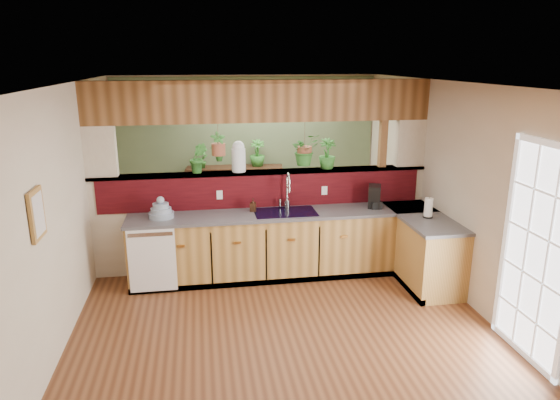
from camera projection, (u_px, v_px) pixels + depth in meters
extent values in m
cube|color=brown|center=(278.00, 310.00, 5.91)|extent=(4.60, 7.00, 0.01)
cube|color=brown|center=(278.00, 85.00, 5.20)|extent=(4.60, 7.00, 0.01)
cube|color=beige|center=(247.00, 150.00, 8.87)|extent=(4.60, 0.02, 2.60)
cube|color=beige|center=(61.00, 215.00, 5.19)|extent=(0.02, 7.00, 2.60)
cube|color=beige|center=(470.00, 196.00, 5.91)|extent=(0.02, 7.00, 2.60)
cube|color=beige|center=(263.00, 220.00, 7.00)|extent=(4.60, 0.15, 1.35)
cube|color=#3F080D|center=(264.00, 191.00, 6.80)|extent=(4.40, 0.02, 0.45)
cube|color=brown|center=(263.00, 172.00, 6.81)|extent=(4.60, 0.21, 0.04)
cube|color=brown|center=(262.00, 101.00, 6.55)|extent=(4.60, 0.15, 0.55)
cube|color=beige|center=(100.00, 153.00, 6.40)|extent=(0.40, 0.15, 0.70)
cube|color=beige|center=(410.00, 144.00, 7.05)|extent=(0.40, 0.15, 0.70)
cube|color=brown|center=(381.00, 173.00, 7.10)|extent=(0.10, 0.10, 2.60)
cube|color=brown|center=(263.00, 172.00, 6.81)|extent=(4.60, 0.21, 0.04)
cube|color=brown|center=(262.00, 101.00, 6.55)|extent=(4.60, 0.15, 0.55)
cube|color=#526444|center=(247.00, 150.00, 8.85)|extent=(4.55, 0.02, 2.55)
cube|color=olive|center=(285.00, 245.00, 6.75)|extent=(4.10, 0.60, 0.86)
cube|color=#4B4B50|center=(285.00, 214.00, 6.63)|extent=(4.14, 0.64, 0.04)
cube|color=olive|center=(421.00, 249.00, 6.61)|extent=(0.60, 1.48, 0.86)
cube|color=#4B4B50|center=(423.00, 217.00, 6.49)|extent=(0.64, 1.52, 0.04)
cube|color=olive|center=(407.00, 238.00, 7.02)|extent=(0.60, 0.60, 0.86)
cube|color=#4B4B50|center=(410.00, 207.00, 6.90)|extent=(0.64, 0.64, 0.04)
cube|color=black|center=(289.00, 280.00, 6.60)|extent=(4.10, 0.06, 0.08)
cube|color=black|center=(400.00, 278.00, 6.67)|extent=(0.06, 1.48, 0.08)
cube|color=white|center=(152.00, 261.00, 6.18)|extent=(0.58, 0.02, 0.82)
cube|color=#B7B7B2|center=(150.00, 235.00, 6.07)|extent=(0.54, 0.01, 0.05)
cube|color=black|center=(285.00, 213.00, 6.63)|extent=(0.82, 0.50, 0.03)
cube|color=black|center=(271.00, 220.00, 6.62)|extent=(0.34, 0.40, 0.16)
cube|color=black|center=(299.00, 219.00, 6.68)|extent=(0.34, 0.40, 0.16)
cube|color=white|center=(536.00, 257.00, 4.74)|extent=(0.06, 1.02, 2.16)
cube|color=olive|center=(37.00, 214.00, 4.37)|extent=(0.03, 0.35, 0.45)
cube|color=silver|center=(39.00, 214.00, 4.37)|extent=(0.01, 0.27, 0.37)
cylinder|color=#B7B7B2|center=(287.00, 204.00, 6.81)|extent=(0.08, 0.08, 0.11)
cylinder|color=#B7B7B2|center=(287.00, 190.00, 6.76)|extent=(0.03, 0.03, 0.30)
torus|color=#B7B7B2|center=(288.00, 181.00, 6.64)|extent=(0.22, 0.05, 0.22)
cylinder|color=#B7B7B2|center=(289.00, 188.00, 6.57)|extent=(0.03, 0.03, 0.13)
cylinder|color=#B7B7B2|center=(280.00, 203.00, 6.79)|extent=(0.03, 0.03, 0.11)
cylinder|color=#8797AE|center=(161.00, 215.00, 6.39)|extent=(0.32, 0.32, 0.07)
cylinder|color=#8797AE|center=(161.00, 210.00, 6.37)|extent=(0.26, 0.26, 0.06)
cylinder|color=#8797AE|center=(161.00, 206.00, 6.35)|extent=(0.20, 0.20, 0.06)
sphere|color=#8797AE|center=(160.00, 200.00, 6.33)|extent=(0.10, 0.10, 0.10)
imported|color=#372014|center=(253.00, 205.00, 6.64)|extent=(0.09, 0.10, 0.18)
cube|color=black|center=(374.00, 196.00, 6.82)|extent=(0.16, 0.26, 0.30)
cube|color=black|center=(376.00, 205.00, 6.76)|extent=(0.14, 0.10, 0.10)
cylinder|color=silver|center=(376.00, 202.00, 6.78)|extent=(0.08, 0.08, 0.08)
cylinder|color=black|center=(428.00, 217.00, 6.40)|extent=(0.13, 0.13, 0.02)
cylinder|color=#B7B7B2|center=(429.00, 207.00, 6.37)|extent=(0.02, 0.02, 0.27)
cylinder|color=white|center=(429.00, 207.00, 6.37)|extent=(0.11, 0.11, 0.24)
cylinder|color=silver|center=(239.00, 160.00, 6.71)|extent=(0.19, 0.19, 0.31)
sphere|color=silver|center=(238.00, 147.00, 6.67)|extent=(0.17, 0.17, 0.17)
imported|color=#2A6A25|center=(198.00, 158.00, 6.62)|extent=(0.23, 0.18, 0.41)
imported|color=#2A6A25|center=(327.00, 154.00, 6.89)|extent=(0.25, 0.25, 0.42)
cylinder|color=brown|center=(218.00, 134.00, 6.58)|extent=(0.01, 0.01, 0.29)
cylinder|color=brown|center=(218.00, 149.00, 6.63)|extent=(0.18, 0.18, 0.16)
imported|color=#2A6A25|center=(218.00, 132.00, 6.57)|extent=(0.24, 0.20, 0.39)
cylinder|color=brown|center=(305.00, 135.00, 6.77)|extent=(0.01, 0.01, 0.37)
cylinder|color=brown|center=(304.00, 153.00, 6.83)|extent=(0.20, 0.20, 0.17)
imported|color=#2A6A25|center=(305.00, 134.00, 6.76)|extent=(0.49, 0.46, 0.43)
cube|color=black|center=(235.00, 197.00, 8.82)|extent=(1.70, 0.62, 1.11)
imported|color=#2A6A25|center=(202.00, 157.00, 8.53)|extent=(0.22, 0.16, 0.38)
imported|color=#2A6A25|center=(257.00, 153.00, 8.66)|extent=(0.26, 0.26, 0.46)
imported|color=#2A6A25|center=(306.00, 217.00, 8.28)|extent=(0.61, 0.53, 0.67)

